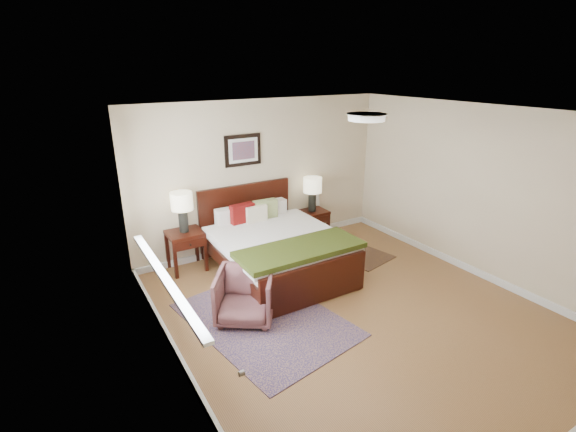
% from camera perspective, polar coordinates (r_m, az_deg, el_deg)
% --- Properties ---
extents(floor, '(5.00, 5.00, 0.00)m').
position_cam_1_polar(floor, '(5.59, 9.05, -12.75)').
color(floor, olive).
rests_on(floor, ground).
extents(back_wall, '(4.50, 0.04, 2.50)m').
position_cam_1_polar(back_wall, '(7.01, -3.54, 5.52)').
color(back_wall, beige).
rests_on(back_wall, ground).
extents(left_wall, '(0.04, 5.00, 2.50)m').
position_cam_1_polar(left_wall, '(4.04, -15.48, -6.50)').
color(left_wall, beige).
rests_on(left_wall, ground).
extents(right_wall, '(0.04, 5.00, 2.50)m').
position_cam_1_polar(right_wall, '(6.66, 24.74, 2.90)').
color(right_wall, beige).
rests_on(right_wall, ground).
extents(ceiling, '(4.50, 5.00, 0.02)m').
position_cam_1_polar(ceiling, '(4.74, 10.72, 13.60)').
color(ceiling, white).
rests_on(ceiling, back_wall).
extents(window, '(0.11, 2.72, 1.32)m').
position_cam_1_polar(window, '(4.63, -17.43, -1.53)').
color(window, silver).
rests_on(window, left_wall).
extents(door, '(0.06, 1.00, 2.18)m').
position_cam_1_polar(door, '(2.78, -3.44, -24.14)').
color(door, silver).
rests_on(door, ground).
extents(ceil_fixture, '(0.44, 0.44, 0.08)m').
position_cam_1_polar(ceil_fixture, '(4.74, 10.69, 13.18)').
color(ceil_fixture, white).
rests_on(ceil_fixture, ceiling).
extents(bed, '(1.75, 2.12, 1.14)m').
position_cam_1_polar(bed, '(6.22, -1.79, -3.44)').
color(bed, black).
rests_on(bed, ground).
extents(wall_art, '(0.62, 0.05, 0.50)m').
position_cam_1_polar(wall_art, '(6.73, -6.17, 8.93)').
color(wall_art, black).
rests_on(wall_art, back_wall).
extents(nightstand_left, '(0.53, 0.47, 0.63)m').
position_cam_1_polar(nightstand_left, '(6.51, -13.83, -3.16)').
color(nightstand_left, black).
rests_on(nightstand_left, ground).
extents(nightstand_right, '(0.54, 0.41, 0.54)m').
position_cam_1_polar(nightstand_right, '(7.52, 3.33, -0.77)').
color(nightstand_right, black).
rests_on(nightstand_right, ground).
extents(lamp_left, '(0.32, 0.32, 0.61)m').
position_cam_1_polar(lamp_left, '(6.34, -14.29, 1.47)').
color(lamp_left, black).
rests_on(lamp_left, nightstand_left).
extents(lamp_right, '(0.32, 0.32, 0.61)m').
position_cam_1_polar(lamp_right, '(7.33, 3.36, 3.82)').
color(lamp_right, black).
rests_on(lamp_right, nightstand_right).
extents(armchair, '(0.96, 0.97, 0.64)m').
position_cam_1_polar(armchair, '(5.25, -5.86, -10.81)').
color(armchair, brown).
rests_on(armchair, ground).
extents(rug_persian, '(1.86, 2.37, 0.01)m').
position_cam_1_polar(rug_persian, '(5.37, -3.22, -13.94)').
color(rug_persian, '#0D1145').
rests_on(rug_persian, ground).
extents(rug_navy, '(1.00, 1.29, 0.01)m').
position_cam_1_polar(rug_navy, '(7.16, 9.07, -4.99)').
color(rug_navy, black).
rests_on(rug_navy, ground).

